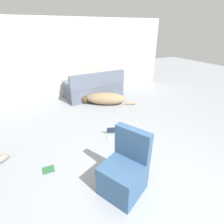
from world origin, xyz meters
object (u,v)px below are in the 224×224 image
dog (104,99)px  book_green (49,169)px  laptop_open (115,133)px  couch (94,89)px  side_chair (124,172)px

dog → book_green: 2.99m
dog → laptop_open: (-0.53, -1.75, -0.11)m
couch → dog: couch is taller
book_green → dog: bearing=47.5°
couch → laptop_open: bearing=75.2°
laptop_open → side_chair: 1.46m
couch → laptop_open: size_ratio=4.51×
dog → couch: bearing=-54.6°
couch → book_green: couch is taller
book_green → side_chair: bearing=-42.8°
couch → dog: (0.06, -0.71, -0.11)m
couch → dog: 0.73m
side_chair → dog: bearing=134.2°
side_chair → laptop_open: bearing=131.6°
dog → side_chair: size_ratio=1.66×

